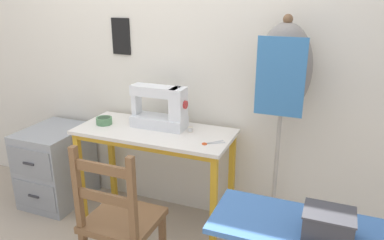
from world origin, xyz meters
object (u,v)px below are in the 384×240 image
(scissors, at_px, (210,143))
(thread_spool_near_machine, at_px, (190,129))
(sewing_machine, at_px, (162,109))
(storage_box, at_px, (328,225))
(dress_form, at_px, (283,82))
(wooden_chair, at_px, (120,221))
(filing_cabinet, at_px, (56,165))
(fabric_bowl, at_px, (104,121))

(scissors, height_order, thread_spool_near_machine, thread_spool_near_machine)
(sewing_machine, distance_m, storage_box, 1.51)
(dress_form, relative_size, storage_box, 8.38)
(dress_form, bearing_deg, storage_box, -71.51)
(wooden_chair, height_order, filing_cabinet, wooden_chair)
(fabric_bowl, distance_m, scissors, 0.84)
(sewing_machine, xyz_separation_m, scissors, (0.41, -0.15, -0.14))
(dress_form, height_order, storage_box, dress_form)
(filing_cabinet, bearing_deg, dress_form, 5.17)
(filing_cabinet, height_order, dress_form, dress_form)
(sewing_machine, xyz_separation_m, dress_form, (0.80, 0.08, 0.25))
(scissors, distance_m, wooden_chair, 0.72)
(storage_box, bearing_deg, scissors, 132.41)
(sewing_machine, distance_m, thread_spool_near_machine, 0.25)
(sewing_machine, bearing_deg, storage_box, -39.94)
(sewing_machine, height_order, scissors, sewing_machine)
(scissors, relative_size, wooden_chair, 0.15)
(fabric_bowl, xyz_separation_m, thread_spool_near_machine, (0.64, 0.09, -0.01))
(filing_cabinet, xyz_separation_m, dress_form, (1.75, 0.16, 0.82))
(wooden_chair, xyz_separation_m, filing_cabinet, (-1.00, 0.61, -0.11))
(filing_cabinet, height_order, storage_box, storage_box)
(wooden_chair, distance_m, dress_form, 1.29)
(scissors, bearing_deg, thread_spool_near_machine, 142.26)
(thread_spool_near_machine, relative_size, storage_box, 0.20)
(fabric_bowl, height_order, wooden_chair, wooden_chair)
(fabric_bowl, bearing_deg, sewing_machine, 12.01)
(filing_cabinet, distance_m, dress_form, 1.94)
(sewing_machine, relative_size, scissors, 3.00)
(scissors, height_order, storage_box, storage_box)
(wooden_chair, height_order, storage_box, storage_box)
(fabric_bowl, xyz_separation_m, scissors, (0.84, -0.06, -0.02))
(wooden_chair, relative_size, filing_cabinet, 1.45)
(thread_spool_near_machine, relative_size, filing_cabinet, 0.06)
(scissors, distance_m, storage_box, 1.11)
(storage_box, bearing_deg, fabric_bowl, 151.01)
(filing_cabinet, bearing_deg, fabric_bowl, -1.32)
(fabric_bowl, xyz_separation_m, storage_box, (1.58, -0.88, 0.08))
(wooden_chair, bearing_deg, filing_cabinet, 148.62)
(scissors, relative_size, storage_box, 0.74)
(scissors, bearing_deg, filing_cabinet, 176.82)
(fabric_bowl, bearing_deg, wooden_chair, -50.90)
(filing_cabinet, distance_m, storage_box, 2.34)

